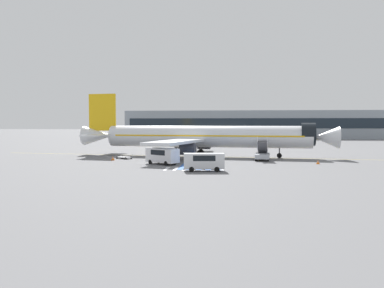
% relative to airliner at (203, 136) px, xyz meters
% --- Properties ---
extents(ground_plane, '(600.00, 600.00, 0.00)m').
position_rel_airliner_xyz_m(ground_plane, '(-0.97, 0.87, -3.57)').
color(ground_plane, slate).
extents(apron_leadline_yellow, '(79.25, 10.06, 0.01)m').
position_rel_airliner_xyz_m(apron_leadline_yellow, '(0.65, -0.08, -3.57)').
color(apron_leadline_yellow, gold).
rests_on(apron_leadline_yellow, ground_plane).
extents(apron_stand_patch_blue, '(5.60, 11.61, 0.01)m').
position_rel_airliner_xyz_m(apron_stand_patch_blue, '(0.65, -13.36, -3.57)').
color(apron_stand_patch_blue, '#2856A8').
rests_on(apron_stand_patch_blue, ground_plane).
extents(apron_walkway_bar_0, '(0.44, 3.60, 0.01)m').
position_rel_airliner_xyz_m(apron_walkway_bar_0, '(-3.55, -18.30, -3.57)').
color(apron_walkway_bar_0, silver).
rests_on(apron_walkway_bar_0, ground_plane).
extents(apron_walkway_bar_1, '(0.44, 3.60, 0.01)m').
position_rel_airliner_xyz_m(apron_walkway_bar_1, '(-2.35, -18.30, -3.57)').
color(apron_walkway_bar_1, silver).
rests_on(apron_walkway_bar_1, ground_plane).
extents(apron_walkway_bar_2, '(0.44, 3.60, 0.01)m').
position_rel_airliner_xyz_m(apron_walkway_bar_2, '(-1.15, -18.30, -3.57)').
color(apron_walkway_bar_2, silver).
rests_on(apron_walkway_bar_2, ground_plane).
extents(apron_walkway_bar_3, '(0.44, 3.60, 0.01)m').
position_rel_airliner_xyz_m(apron_walkway_bar_3, '(0.05, -18.30, -3.57)').
color(apron_walkway_bar_3, silver).
rests_on(apron_walkway_bar_3, ground_plane).
extents(apron_walkway_bar_4, '(0.44, 3.60, 0.01)m').
position_rel_airliner_xyz_m(apron_walkway_bar_4, '(1.25, -18.30, -3.57)').
color(apron_walkway_bar_4, silver).
rests_on(apron_walkway_bar_4, ground_plane).
extents(apron_walkway_bar_5, '(0.44, 3.60, 0.01)m').
position_rel_airliner_xyz_m(apron_walkway_bar_5, '(2.45, -18.30, -3.57)').
color(apron_walkway_bar_5, silver).
rests_on(apron_walkway_bar_5, ground_plane).
extents(apron_walkway_bar_6, '(0.44, 3.60, 0.01)m').
position_rel_airliner_xyz_m(apron_walkway_bar_6, '(3.65, -18.30, -3.57)').
color(apron_walkway_bar_6, silver).
rests_on(apron_walkway_bar_6, ground_plane).
extents(airliner, '(45.80, 32.62, 11.40)m').
position_rel_airliner_xyz_m(airliner, '(0.00, 0.00, 0.00)').
color(airliner, silver).
rests_on(airliner, ground_plane).
extents(boarding_stairs_forward, '(2.78, 5.43, 3.84)m').
position_rel_airliner_xyz_m(boarding_stairs_forward, '(9.88, -5.71, -2.60)').
color(boarding_stairs_forward, '#ADB2BA').
rests_on(boarding_stairs_forward, ground_plane).
extents(fuel_tanker, '(3.51, 10.91, 3.41)m').
position_rel_airliner_xyz_m(fuel_tanker, '(-5.61, 20.64, -1.85)').
color(fuel_tanker, '#38383D').
rests_on(fuel_tanker, ground_plane).
extents(service_van_0, '(5.22, 4.39, 2.32)m').
position_rel_airliner_xyz_m(service_van_0, '(-4.99, -13.28, -2.19)').
color(service_van_0, silver).
rests_on(service_van_0, ground_plane).
extents(service_van_1, '(5.09, 2.33, 2.20)m').
position_rel_airliner_xyz_m(service_van_1, '(1.43, -20.27, -2.26)').
color(service_van_1, silver).
rests_on(service_van_1, ground_plane).
extents(baggage_cart, '(3.00, 2.63, 0.87)m').
position_rel_airliner_xyz_m(baggage_cart, '(-12.83, -5.44, -3.31)').
color(baggage_cart, gray).
rests_on(baggage_cart, ground_plane).
extents(ground_crew_0, '(0.47, 0.31, 1.67)m').
position_rel_airliner_xyz_m(ground_crew_0, '(-1.60, -4.11, -2.61)').
color(ground_crew_0, '#2D2D33').
rests_on(ground_crew_0, ground_plane).
extents(ground_crew_1, '(0.48, 0.34, 1.68)m').
position_rel_airliner_xyz_m(ground_crew_1, '(-4.99, -5.84, -2.61)').
color(ground_crew_1, black).
rests_on(ground_crew_1, ground_plane).
extents(traffic_cone_0, '(0.52, 0.52, 0.57)m').
position_rel_airliner_xyz_m(traffic_cone_0, '(17.38, -10.66, -3.28)').
color(traffic_cone_0, orange).
rests_on(traffic_cone_0, ground_plane).
extents(traffic_cone_1, '(0.58, 0.58, 0.64)m').
position_rel_airliner_xyz_m(traffic_cone_1, '(-13.88, -8.13, -3.25)').
color(traffic_cone_1, orange).
rests_on(traffic_cone_1, ground_plane).
extents(traffic_cone_2, '(0.63, 0.63, 0.69)m').
position_rel_airliner_xyz_m(traffic_cone_2, '(0.77, -5.97, -3.22)').
color(traffic_cone_2, orange).
rests_on(traffic_cone_2, ground_plane).
extents(terminal_building, '(99.63, 12.10, 10.77)m').
position_rel_airliner_xyz_m(terminal_building, '(14.39, 81.93, 1.82)').
color(terminal_building, '#89939E').
rests_on(terminal_building, ground_plane).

